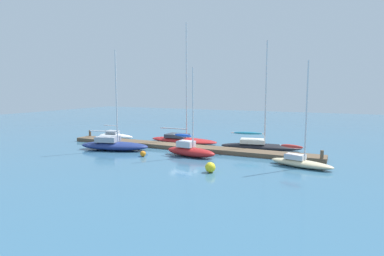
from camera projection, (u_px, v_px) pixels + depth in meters
ground_plane at (184, 149)px, 34.22m from camera, size 120.00×120.00×0.00m
dock_pier at (184, 147)px, 34.20m from camera, size 27.87×1.99×0.41m
dock_piling_near_end at (90, 135)px, 40.67m from camera, size 0.28×0.28×1.13m
dock_piling_far_end at (322, 157)px, 27.64m from camera, size 0.28×0.28×1.13m
sailboat_0 at (116, 135)px, 41.37m from camera, size 5.14×1.39×8.40m
sailboat_1 at (114, 144)px, 33.67m from camera, size 7.62×4.14×10.13m
sailboat_2 at (183, 139)px, 37.95m from camera, size 8.33×2.69×13.57m
sailboat_3 at (190, 150)px, 30.50m from camera, size 5.23×2.17×8.23m
sailboat_4 at (259, 145)px, 33.59m from camera, size 8.43×3.55×11.04m
sailboat_5 at (300, 161)px, 26.39m from camera, size 5.31×2.62×8.50m
mooring_buoy_yellow at (210, 167)px, 24.68m from camera, size 0.79×0.79×0.79m
mooring_buoy_orange at (143, 154)px, 30.44m from camera, size 0.54×0.54×0.54m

